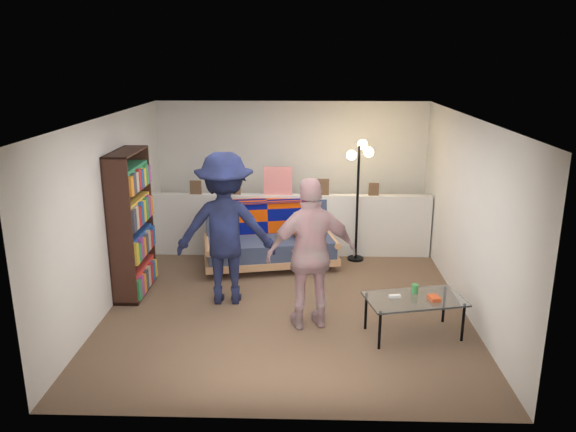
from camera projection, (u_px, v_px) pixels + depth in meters
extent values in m
plane|color=brown|center=(287.00, 301.00, 7.40)|extent=(5.00, 5.00, 0.00)
cube|color=silver|center=(292.00, 173.00, 9.47)|extent=(4.50, 0.10, 2.40)
cube|color=silver|center=(110.00, 212.00, 7.13)|extent=(0.10, 5.00, 2.40)
cube|color=silver|center=(467.00, 215.00, 7.00)|extent=(0.10, 5.00, 2.40)
cube|color=white|center=(287.00, 117.00, 6.73)|extent=(4.50, 5.00, 0.10)
cube|color=silver|center=(291.00, 225.00, 8.99)|extent=(4.45, 0.15, 1.00)
cube|color=brown|center=(196.00, 187.00, 8.84)|extent=(0.18, 0.02, 0.22)
cube|color=brown|center=(234.00, 186.00, 8.82)|extent=(0.22, 0.02, 0.28)
cube|color=white|center=(278.00, 181.00, 8.77)|extent=(0.45, 0.02, 0.45)
cube|color=brown|center=(323.00, 187.00, 8.78)|extent=(0.20, 0.02, 0.26)
cube|color=brown|center=(374.00, 189.00, 8.76)|extent=(0.16, 0.02, 0.20)
cube|color=tan|center=(270.00, 257.00, 8.55)|extent=(2.13, 1.27, 0.10)
cube|color=#333F5D|center=(271.00, 247.00, 8.45)|extent=(1.99, 1.10, 0.25)
cube|color=#333F5D|center=(267.00, 220.00, 8.74)|extent=(1.89, 0.62, 0.59)
cylinder|color=tan|center=(207.00, 244.00, 8.33)|extent=(0.27, 0.89, 0.09)
cylinder|color=tan|center=(331.00, 237.00, 8.63)|extent=(0.27, 0.89, 0.09)
cube|color=#040F6A|center=(268.00, 221.00, 8.66)|extent=(1.51, 0.41, 0.54)
cube|color=#040F6A|center=(266.00, 201.00, 8.71)|extent=(1.54, 0.56, 0.03)
sphere|color=orange|center=(301.00, 228.00, 8.45)|extent=(0.31, 0.31, 0.31)
cube|color=black|center=(120.00, 223.00, 7.44)|extent=(0.02, 0.97, 1.94)
cube|color=black|center=(120.00, 234.00, 6.98)|extent=(0.32, 0.02, 1.94)
cube|color=black|center=(141.00, 214.00, 7.89)|extent=(0.32, 0.02, 1.94)
cube|color=black|center=(125.00, 152.00, 7.17)|extent=(0.32, 0.97, 0.02)
cube|color=black|center=(136.00, 289.00, 7.70)|extent=(0.32, 0.97, 0.04)
cube|color=black|center=(134.00, 256.00, 7.56)|extent=(0.32, 0.93, 0.02)
cube|color=black|center=(131.00, 223.00, 7.44)|extent=(0.32, 0.93, 0.02)
cube|color=black|center=(128.00, 190.00, 7.31)|extent=(0.32, 0.93, 0.02)
cube|color=red|center=(137.00, 276.00, 7.64)|extent=(0.24, 0.90, 0.32)
cube|color=#224593|center=(134.00, 243.00, 7.51)|extent=(0.24, 0.90, 0.30)
cube|color=gold|center=(132.00, 211.00, 7.39)|extent=(0.24, 0.90, 0.32)
cube|color=#2E7F51|center=(129.00, 177.00, 7.26)|extent=(0.24, 0.90, 0.30)
cylinder|color=black|center=(380.00, 331.00, 6.13)|extent=(0.04, 0.04, 0.44)
cylinder|color=black|center=(463.00, 323.00, 6.30)|extent=(0.04, 0.04, 0.44)
cylinder|color=black|center=(366.00, 312.00, 6.58)|extent=(0.04, 0.04, 0.44)
cylinder|color=black|center=(444.00, 305.00, 6.76)|extent=(0.04, 0.04, 0.44)
cube|color=silver|center=(415.00, 299.00, 6.38)|extent=(1.20, 0.82, 0.02)
cube|color=silver|center=(395.00, 296.00, 6.38)|extent=(0.14, 0.08, 0.03)
cube|color=#E65528|center=(434.00, 298.00, 6.32)|extent=(0.14, 0.17, 0.04)
cylinder|color=#419D4E|center=(415.00, 289.00, 6.49)|extent=(0.09, 0.09, 0.11)
cylinder|color=black|center=(355.00, 258.00, 8.89)|extent=(0.32, 0.32, 0.03)
cylinder|color=black|center=(357.00, 204.00, 8.64)|extent=(0.05, 0.05, 1.81)
sphere|color=#FFC672|center=(351.00, 155.00, 8.53)|extent=(0.15, 0.15, 0.15)
sphere|color=#FFC672|center=(369.00, 152.00, 8.34)|extent=(0.15, 0.15, 0.15)
sphere|color=#FFC672|center=(362.00, 144.00, 8.50)|extent=(0.15, 0.15, 0.15)
imported|color=black|center=(225.00, 229.00, 7.15)|extent=(1.31, 0.80, 1.97)
imported|color=pink|center=(312.00, 254.00, 6.48)|extent=(1.13, 0.66, 1.81)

